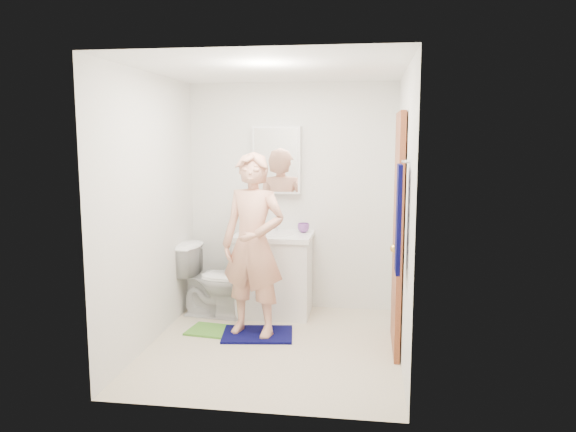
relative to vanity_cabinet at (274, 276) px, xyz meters
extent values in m
cube|color=beige|center=(0.15, -0.91, -0.41)|extent=(2.20, 2.40, 0.02)
cube|color=white|center=(0.15, -0.91, 2.01)|extent=(2.20, 2.40, 0.02)
cube|color=silver|center=(0.15, 0.30, 0.80)|extent=(2.20, 0.02, 2.40)
cube|color=silver|center=(0.15, -2.12, 0.80)|extent=(2.20, 0.02, 2.40)
cube|color=silver|center=(-0.96, -0.91, 0.80)|extent=(0.02, 2.40, 2.40)
cube|color=silver|center=(1.26, -0.91, 0.80)|extent=(0.02, 2.40, 2.40)
cube|color=white|center=(0.00, 0.00, 0.00)|extent=(0.75, 0.55, 0.80)
cube|color=white|center=(0.00, 0.00, 0.43)|extent=(0.79, 0.59, 0.05)
cylinder|color=white|center=(0.00, 0.00, 0.44)|extent=(0.40, 0.40, 0.03)
cylinder|color=silver|center=(0.00, 0.18, 0.51)|extent=(0.03, 0.03, 0.12)
cube|color=white|center=(0.00, 0.22, 1.20)|extent=(0.50, 0.12, 0.70)
cube|color=white|center=(0.00, 0.16, 1.20)|extent=(0.46, 0.01, 0.66)
cube|color=#9F4F2C|center=(1.22, -0.76, 0.62)|extent=(0.05, 0.80, 2.05)
sphere|color=gold|center=(1.18, -1.08, 0.55)|extent=(0.07, 0.07, 0.07)
cube|color=#06063E|center=(1.18, -1.48, 0.85)|extent=(0.03, 0.24, 0.80)
cylinder|color=silver|center=(1.22, -1.48, 1.27)|extent=(0.06, 0.02, 0.02)
imported|color=white|center=(-0.60, -0.15, -0.02)|extent=(0.79, 0.51, 0.75)
cube|color=#06063E|center=(-0.04, -0.67, -0.39)|extent=(0.70, 0.54, 0.02)
cube|color=#4E8E2F|center=(-0.50, -0.62, -0.39)|extent=(0.47, 0.41, 0.02)
imported|color=#AC506E|center=(-0.30, -0.03, 0.54)|extent=(0.09, 0.09, 0.18)
imported|color=#74418F|center=(0.29, 0.14, 0.50)|extent=(0.14, 0.14, 0.10)
imported|color=#E19C7E|center=(-0.08, -0.67, 0.46)|extent=(0.70, 0.54, 1.68)
camera|label=1|loc=(0.96, -5.61, 1.46)|focal=35.00mm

